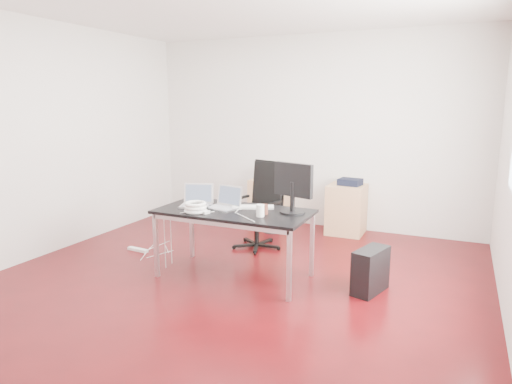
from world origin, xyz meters
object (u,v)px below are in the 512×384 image
at_px(desk, 234,215).
at_px(filing_cabinet_right, 346,209).
at_px(office_chair, 261,200).
at_px(filing_cabinet_left, 269,202).
at_px(pc_tower, 370,271).

distance_m(desk, filing_cabinet_right, 2.25).
relative_size(desk, filing_cabinet_right, 2.29).
relative_size(desk, office_chair, 1.48).
xyz_separation_m(desk, office_chair, (-0.16, 1.08, -0.07)).
bearing_deg(filing_cabinet_left, pc_tower, -45.69).
bearing_deg(filing_cabinet_left, office_chair, -72.76).
xyz_separation_m(office_chair, filing_cabinet_right, (0.86, 1.04, -0.26)).
bearing_deg(filing_cabinet_right, pc_tower, -70.05).
height_order(filing_cabinet_left, pc_tower, filing_cabinet_left).
relative_size(desk, pc_tower, 3.56).
height_order(office_chair, pc_tower, office_chair).
relative_size(filing_cabinet_left, filing_cabinet_right, 1.00).
xyz_separation_m(desk, filing_cabinet_left, (-0.48, 2.11, -0.33)).
relative_size(desk, filing_cabinet_left, 2.29).
height_order(desk, pc_tower, desk).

